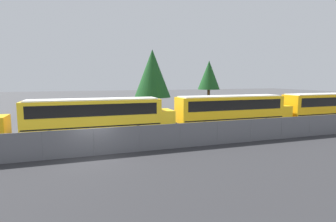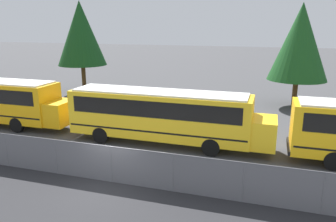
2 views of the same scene
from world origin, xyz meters
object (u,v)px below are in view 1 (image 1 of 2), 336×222
Objects in this scene: school_bus_2 at (98,114)px; tree_1 at (209,75)px; school_bus_3 at (233,109)px; school_bus_4 at (329,105)px; tree_3 at (152,74)px.

school_bus_2 is 23.26m from tree_1.
tree_1 reaches higher than school_bus_3.
tree_1 is at bearing 71.65° from school_bus_3.
tree_3 is at bearing 144.81° from school_bus_4.
school_bus_2 is at bearing -141.51° from tree_1.
school_bus_3 is 12.94m from school_bus_4.
school_bus_3 is (13.24, -0.00, 0.00)m from school_bus_2.
school_bus_4 is at bearing -60.43° from tree_1.
tree_1 is 0.87× the size of tree_3.
school_bus_4 is at bearing -0.58° from school_bus_3.
school_bus_3 is at bearing -108.35° from tree_1.
tree_1 is at bearing 10.64° from tree_3.
school_bus_2 is 1.40× the size of tree_3.
tree_3 reaches higher than tree_1.
school_bus_4 is 16.98m from tree_1.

